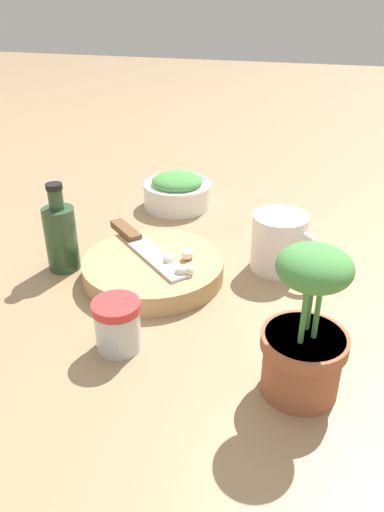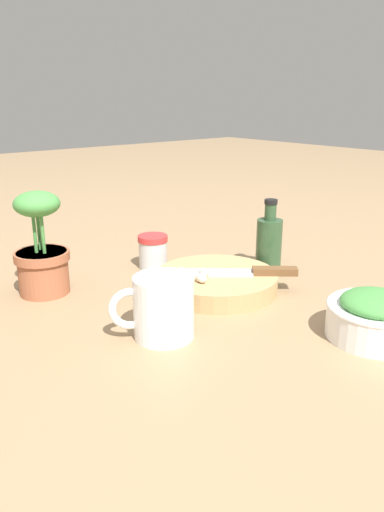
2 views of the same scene
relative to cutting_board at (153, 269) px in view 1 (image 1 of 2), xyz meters
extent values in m
plane|color=#997A56|center=(-0.02, 0.06, -0.02)|extent=(5.00, 5.00, 0.00)
cylinder|color=tan|center=(0.00, 0.00, 0.00)|extent=(0.23, 0.23, 0.03)
cube|color=brown|center=(-0.07, -0.08, 0.02)|extent=(0.07, 0.08, 0.01)
cube|color=silver|center=(0.00, 0.01, 0.02)|extent=(0.12, 0.13, 0.01)
ellipsoid|color=#F0DCC8|center=(0.03, 0.06, 0.02)|extent=(0.03, 0.03, 0.02)
ellipsoid|color=#F2DDD0|center=(-0.02, 0.05, 0.02)|extent=(0.03, 0.02, 0.02)
ellipsoid|color=#F2E1D1|center=(0.03, 0.07, 0.02)|extent=(0.03, 0.02, 0.02)
ellipsoid|color=#F0DDC4|center=(0.00, 0.03, 0.02)|extent=(0.03, 0.02, 0.02)
cylinder|color=white|center=(-0.29, -0.05, 0.01)|extent=(0.14, 0.14, 0.05)
torus|color=white|center=(-0.29, -0.05, 0.03)|extent=(0.14, 0.14, 0.01)
ellipsoid|color=#478E42|center=(-0.29, -0.05, 0.04)|extent=(0.11, 0.11, 0.03)
cylinder|color=silver|center=(0.18, 0.02, 0.01)|extent=(0.06, 0.06, 0.06)
cylinder|color=red|center=(0.18, 0.02, 0.05)|extent=(0.06, 0.06, 0.01)
cylinder|color=white|center=(-0.09, 0.19, 0.03)|extent=(0.09, 0.09, 0.09)
torus|color=white|center=(-0.06, 0.23, 0.03)|extent=(0.04, 0.06, 0.06)
cylinder|color=#2D4C2D|center=(0.01, -0.15, 0.04)|extent=(0.05, 0.05, 0.11)
cylinder|color=#2D4C2D|center=(0.01, -0.15, 0.11)|extent=(0.02, 0.02, 0.03)
cylinder|color=black|center=(0.01, -0.15, 0.13)|extent=(0.03, 0.03, 0.01)
cylinder|color=#A35B3D|center=(0.19, 0.25, 0.02)|extent=(0.09, 0.09, 0.08)
cylinder|color=#A35B3D|center=(0.19, 0.25, 0.05)|extent=(0.10, 0.10, 0.02)
ellipsoid|color=#478E42|center=(0.19, 0.25, 0.15)|extent=(0.08, 0.08, 0.04)
cylinder|color=#478E42|center=(0.18, 0.25, 0.11)|extent=(0.01, 0.01, 0.09)
cylinder|color=#478E42|center=(0.19, 0.26, 0.11)|extent=(0.01, 0.01, 0.09)
cylinder|color=#478E42|center=(0.21, 0.25, 0.11)|extent=(0.01, 0.01, 0.09)
camera|label=1|loc=(0.65, 0.25, 0.41)|focal=35.00mm
camera|label=2|loc=(-0.63, 0.59, 0.33)|focal=35.00mm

